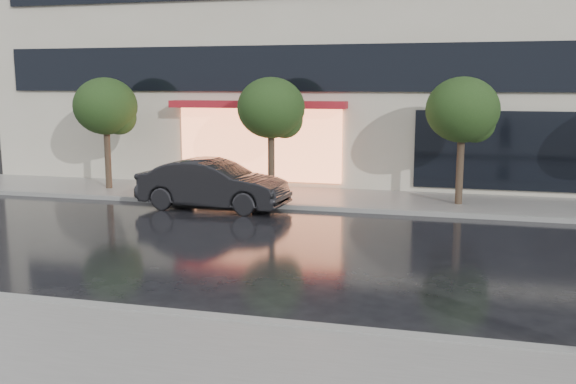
% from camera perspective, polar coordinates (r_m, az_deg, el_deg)
% --- Properties ---
extents(ground, '(120.00, 120.00, 0.00)m').
position_cam_1_polar(ground, '(11.16, -0.96, -10.17)').
color(ground, black).
rests_on(ground, ground).
extents(sidewalk_far, '(60.00, 3.50, 0.12)m').
position_cam_1_polar(sidewalk_far, '(20.89, 6.64, -0.69)').
color(sidewalk_far, slate).
rests_on(sidewalk_far, ground).
extents(curb_near, '(60.00, 0.25, 0.14)m').
position_cam_1_polar(curb_near, '(10.24, -2.50, -11.63)').
color(curb_near, gray).
rests_on(curb_near, ground).
extents(curb_far, '(60.00, 0.25, 0.14)m').
position_cam_1_polar(curb_far, '(19.19, 5.90, -1.57)').
color(curb_far, gray).
rests_on(curb_far, ground).
extents(tree_far_west, '(2.20, 2.20, 3.99)m').
position_cam_1_polar(tree_far_west, '(23.35, -15.75, 7.16)').
color(tree_far_west, '#33261C').
rests_on(tree_far_west, ground).
extents(tree_mid_west, '(2.20, 2.20, 3.99)m').
position_cam_1_polar(tree_mid_west, '(20.97, -1.33, 7.28)').
color(tree_mid_west, '#33261C').
rests_on(tree_mid_west, ground).
extents(tree_mid_east, '(2.20, 2.20, 3.99)m').
position_cam_1_polar(tree_mid_east, '(20.16, 15.42, 6.85)').
color(tree_mid_east, '#33261C').
rests_on(tree_mid_east, ground).
extents(parked_car, '(4.66, 1.89, 1.51)m').
position_cam_1_polar(parked_car, '(19.61, -6.68, 0.68)').
color(parked_car, black).
rests_on(parked_car, ground).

